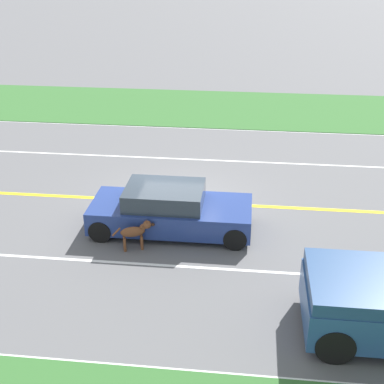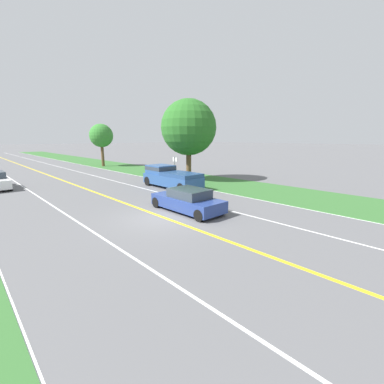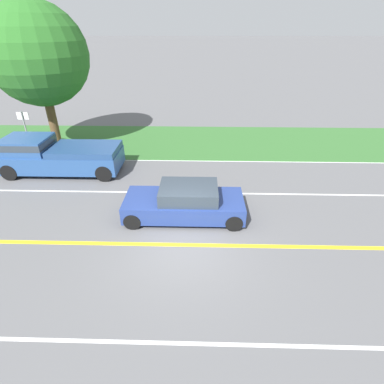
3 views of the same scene
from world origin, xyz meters
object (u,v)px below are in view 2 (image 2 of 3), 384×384
(ego_car, at_px, (188,201))
(pickup_truck, at_px, (170,177))
(street_sign, at_px, (175,165))
(roadside_tree_right_far, at_px, (101,136))
(roadside_tree_right_near, at_px, (189,128))
(dog, at_px, (211,201))

(ego_car, bearing_deg, pickup_truck, 59.29)
(pickup_truck, bearing_deg, street_sign, 45.46)
(pickup_truck, relative_size, roadside_tree_right_far, 0.91)
(pickup_truck, xyz_separation_m, roadside_tree_right_near, (3.53, 1.60, 4.08))
(roadside_tree_right_near, bearing_deg, ego_car, -132.56)
(pickup_truck, distance_m, street_sign, 4.09)
(ego_car, height_order, roadside_tree_right_near, roadside_tree_right_near)
(roadside_tree_right_near, xyz_separation_m, street_sign, (-0.68, 1.29, -3.56))
(ego_car, relative_size, dog, 4.04)
(pickup_truck, relative_size, roadside_tree_right_near, 0.73)
(ego_car, xyz_separation_m, roadside_tree_right_near, (7.29, 7.94, 4.37))
(dog, xyz_separation_m, roadside_tree_right_far, (5.64, 26.58, 3.83))
(dog, distance_m, roadside_tree_right_far, 27.44)
(ego_car, height_order, roadside_tree_right_far, roadside_tree_right_far)
(pickup_truck, height_order, roadside_tree_right_far, roadside_tree_right_far)
(dog, bearing_deg, pickup_truck, 51.61)
(dog, xyz_separation_m, roadside_tree_right_near, (6.19, 8.66, 4.46))
(dog, distance_m, street_sign, 11.41)
(dog, bearing_deg, street_sign, 43.32)
(ego_car, xyz_separation_m, dog, (1.10, -0.72, -0.09))
(pickup_truck, xyz_separation_m, street_sign, (2.85, 2.89, 0.53))
(roadside_tree_right_far, bearing_deg, roadside_tree_right_near, -88.25)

